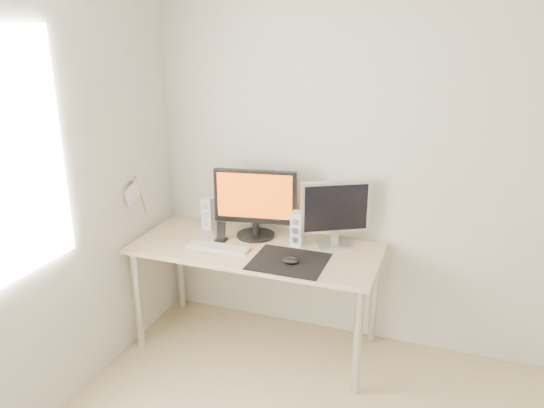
# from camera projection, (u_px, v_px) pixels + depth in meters

# --- Properties ---
(wall_back) EXTENTS (3.50, 0.00, 3.50)m
(wall_back) POSITION_uv_depth(u_px,v_px,m) (416.00, 167.00, 3.30)
(wall_back) COLOR beige
(wall_back) RESTS_ON ground
(mousepad) EXTENTS (0.45, 0.40, 0.00)m
(mousepad) POSITION_uv_depth(u_px,v_px,m) (289.00, 261.00, 3.21)
(mousepad) COLOR black
(mousepad) RESTS_ON desk
(mouse) EXTENTS (0.11, 0.06, 0.04)m
(mouse) POSITION_uv_depth(u_px,v_px,m) (291.00, 261.00, 3.17)
(mouse) COLOR black
(mouse) RESTS_ON mousepad
(desk) EXTENTS (1.60, 0.70, 0.73)m
(desk) POSITION_uv_depth(u_px,v_px,m) (256.00, 257.00, 3.46)
(desk) COLOR #D1B587
(desk) RESTS_ON ground
(main_monitor) EXTENTS (0.55, 0.30, 0.47)m
(main_monitor) POSITION_uv_depth(u_px,v_px,m) (255.00, 201.00, 3.51)
(main_monitor) COLOR black
(main_monitor) RESTS_ON desk
(second_monitor) EXTENTS (0.41, 0.25, 0.43)m
(second_monitor) POSITION_uv_depth(u_px,v_px,m) (335.00, 211.00, 3.36)
(second_monitor) COLOR #B8B8BA
(second_monitor) RESTS_ON desk
(speaker_left) EXTENTS (0.07, 0.09, 0.23)m
(speaker_left) POSITION_uv_depth(u_px,v_px,m) (208.00, 213.00, 3.70)
(speaker_left) COLOR white
(speaker_left) RESTS_ON desk
(speaker_right) EXTENTS (0.07, 0.09, 0.23)m
(speaker_right) POSITION_uv_depth(u_px,v_px,m) (297.00, 229.00, 3.42)
(speaker_right) COLOR white
(speaker_right) RESTS_ON desk
(keyboard) EXTENTS (0.42, 0.12, 0.02)m
(keyboard) POSITION_uv_depth(u_px,v_px,m) (219.00, 247.00, 3.39)
(keyboard) COLOR #AFAFB2
(keyboard) RESTS_ON desk
(phone_dock) EXTENTS (0.07, 0.06, 0.13)m
(phone_dock) POSITION_uv_depth(u_px,v_px,m) (221.00, 235.00, 3.51)
(phone_dock) COLOR black
(phone_dock) RESTS_ON desk
(pennant) EXTENTS (0.01, 0.23, 0.29)m
(pennant) POSITION_uv_depth(u_px,v_px,m) (135.00, 193.00, 3.46)
(pennant) COLOR #A57F54
(pennant) RESTS_ON wall_left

